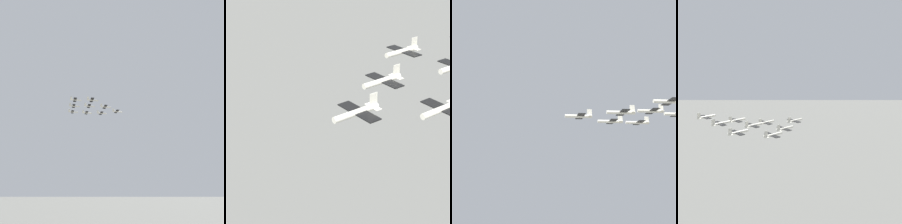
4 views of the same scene
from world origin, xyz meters
The scene contains 9 objects.
jet_0 centered at (24.31, -22.54, 154.10)m, with size 10.38×10.72×3.60m.
jet_1 centered at (12.52, -34.84, 153.79)m, with size 10.38×10.72×3.60m.
jet_2 centered at (29.33, -38.81, 154.11)m, with size 10.38×10.72×3.60m.
jet_3 centered at (0.74, -47.13, 155.93)m, with size 10.38×10.72×3.60m.
jet_4 centered at (17.54, -51.11, 156.80)m, with size 10.38×10.72×3.60m.
jet_5 centered at (34.35, -55.09, 155.69)m, with size 10.38×10.72×3.60m.
jet_6 centered at (-11.05, -59.43, 158.74)m, with size 10.38×10.72×3.60m.
jet_7 centered at (5.76, -63.41, 158.70)m, with size 10.38×10.72×3.60m.
jet_8 centered at (22.56, -67.39, 157.91)m, with size 10.38×10.72×3.60m.
Camera 4 is at (128.42, -168.32, 203.92)m, focal length 50.00 mm.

